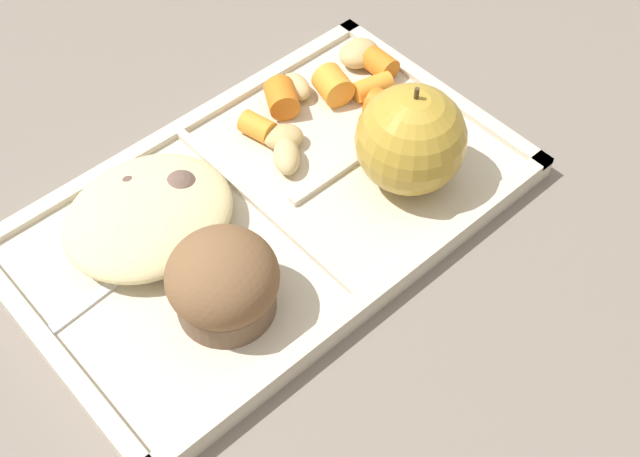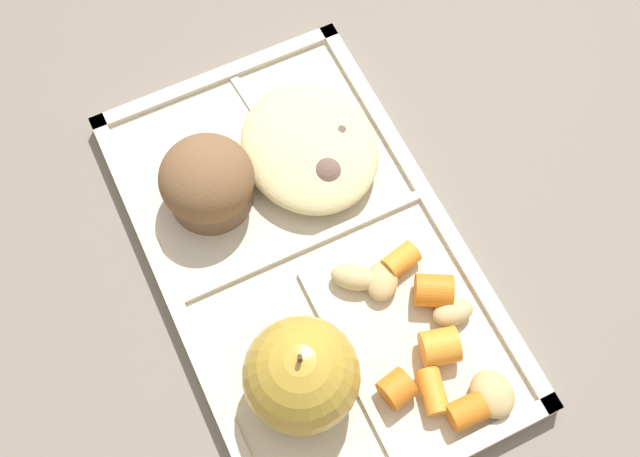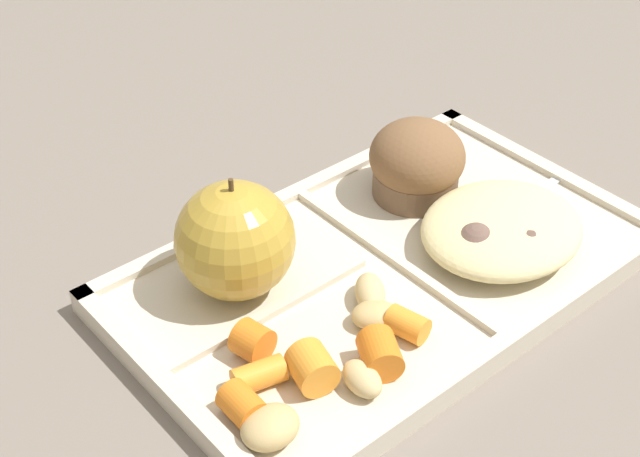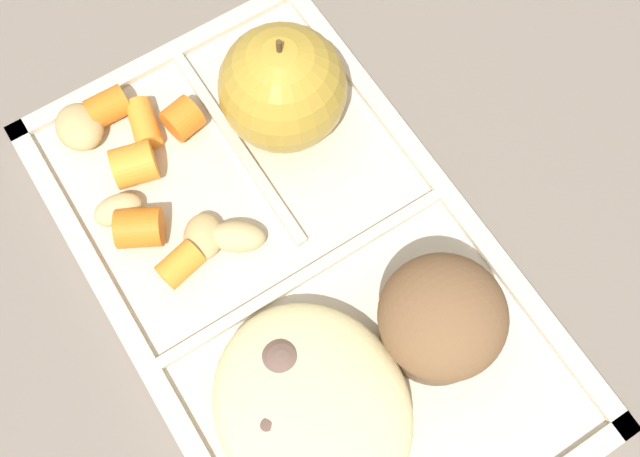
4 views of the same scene
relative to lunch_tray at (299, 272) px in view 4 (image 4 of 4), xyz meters
The scene contains 18 objects.
ground 0.01m from the lunch_tray, ahead, with size 6.00×6.00×0.00m, color slate.
lunch_tray is the anchor object (origin of this frame).
green_apple 0.12m from the lunch_tray, 152.75° to the left, with size 0.09×0.09×0.10m.
bran_muffin 0.10m from the lunch_tray, 31.92° to the left, with size 0.08×0.08×0.07m.
carrot_slice_large 0.15m from the lunch_tray, 166.17° to the right, with size 0.02×0.02×0.03m, color orange.
carrot_slice_edge 0.18m from the lunch_tray, 163.29° to the right, with size 0.02×0.02×0.03m, color orange.
carrot_slice_small 0.14m from the lunch_tray, behind, with size 0.03×0.03×0.02m, color orange.
carrot_slice_back 0.08m from the lunch_tray, 122.51° to the right, with size 0.02×0.02×0.03m, color orange.
carrot_slice_center 0.13m from the lunch_tray, 154.56° to the right, with size 0.03×0.03×0.03m, color orange.
carrot_slice_diagonal 0.11m from the lunch_tray, 135.60° to the right, with size 0.03×0.03×0.03m, color orange.
potato_chunk_browned 0.05m from the lunch_tray, 148.07° to the right, with size 0.04×0.02×0.02m, color tan.
potato_chunk_wedge 0.07m from the lunch_tray, 139.84° to the right, with size 0.03×0.03×0.02m, color tan.
potato_chunk_corner 0.18m from the lunch_tray, 155.83° to the right, with size 0.04×0.03×0.02m, color tan.
potato_chunk_large 0.13m from the lunch_tray, 140.32° to the right, with size 0.03×0.02×0.02m, color tan.
egg_noodle_pile 0.09m from the lunch_tray, 26.55° to the right, with size 0.13×0.12×0.03m, color beige.
meatball_side 0.11m from the lunch_tray, 40.54° to the right, with size 0.03×0.03×0.03m, color brown.
meatball_front 0.07m from the lunch_tray, 39.89° to the right, with size 0.04×0.04×0.04m, color brown.
plastic_fork 0.11m from the lunch_tray, 10.54° to the right, with size 0.15×0.03×0.00m.
Camera 4 is at (0.14, -0.07, 0.48)m, focal length 41.82 mm.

